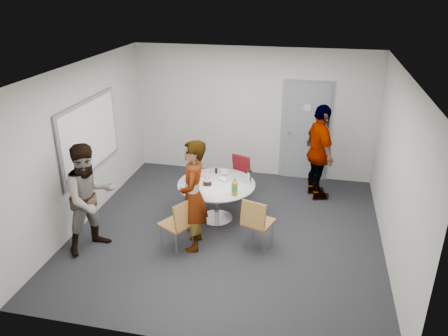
% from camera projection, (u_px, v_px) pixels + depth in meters
% --- Properties ---
extents(floor, '(5.00, 5.00, 0.00)m').
position_uv_depth(floor, '(228.00, 231.00, 7.36)').
color(floor, black).
rests_on(floor, ground).
extents(ceiling, '(5.00, 5.00, 0.00)m').
position_uv_depth(ceiling, '(229.00, 71.00, 6.27)').
color(ceiling, silver).
rests_on(ceiling, wall_back).
extents(wall_back, '(5.00, 0.00, 5.00)m').
position_uv_depth(wall_back, '(253.00, 113.00, 9.05)').
color(wall_back, beige).
rests_on(wall_back, floor).
extents(wall_left, '(0.00, 5.00, 5.00)m').
position_uv_depth(wall_left, '(83.00, 145.00, 7.30)').
color(wall_left, beige).
rests_on(wall_left, floor).
extents(wall_right, '(0.00, 5.00, 5.00)m').
position_uv_depth(wall_right, '(397.00, 171.00, 6.33)').
color(wall_right, beige).
rests_on(wall_right, floor).
extents(wall_front, '(5.00, 0.00, 5.00)m').
position_uv_depth(wall_front, '(180.00, 245.00, 4.58)').
color(wall_front, beige).
rests_on(wall_front, floor).
extents(door, '(1.02, 0.17, 2.12)m').
position_uv_depth(door, '(305.00, 132.00, 8.95)').
color(door, slate).
rests_on(door, wall_back).
extents(whiteboard, '(0.04, 1.90, 1.25)m').
position_uv_depth(whiteboard, '(90.00, 136.00, 7.43)').
color(whiteboard, gray).
rests_on(whiteboard, wall_left).
extents(table, '(1.33, 1.33, 0.99)m').
position_uv_depth(table, '(218.00, 189.00, 7.49)').
color(table, white).
rests_on(table, floor).
extents(chair_near_left, '(0.61, 0.59, 0.89)m').
position_uv_depth(chair_near_left, '(180.00, 221.00, 6.61)').
color(chair_near_left, brown).
rests_on(chair_near_left, floor).
extents(chair_near_right, '(0.53, 0.56, 0.88)m').
position_uv_depth(chair_near_right, '(256.00, 220.00, 6.66)').
color(chair_near_right, brown).
rests_on(chair_near_right, floor).
extents(chair_far, '(0.52, 0.54, 0.84)m').
position_uv_depth(chair_far, '(238.00, 173.00, 8.33)').
color(chair_far, maroon).
rests_on(chair_far, floor).
extents(person_main, '(0.52, 0.71, 1.78)m').
position_uv_depth(person_main, '(193.00, 196.00, 6.61)').
color(person_main, '#A5C6EA').
rests_on(person_main, floor).
extents(person_left, '(1.02, 1.07, 1.74)m').
position_uv_depth(person_left, '(90.00, 198.00, 6.59)').
color(person_left, white).
rests_on(person_left, floor).
extents(person_right, '(0.83, 1.17, 1.84)m').
position_uv_depth(person_right, '(319.00, 153.00, 8.16)').
color(person_right, black).
rests_on(person_right, floor).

